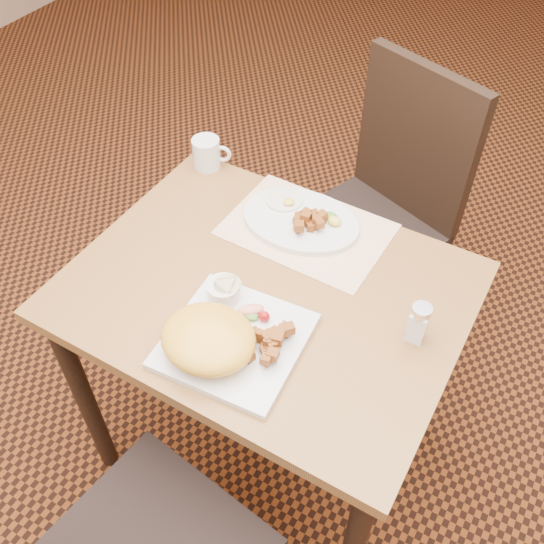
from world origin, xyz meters
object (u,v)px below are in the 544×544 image
at_px(plate_square, 235,341).
at_px(salt_shaker, 419,322).
at_px(coffee_mug, 207,153).
at_px(table, 266,316).
at_px(plate_oval, 301,221).
at_px(chair_far, 383,203).

xyz_separation_m(plate_square, salt_shaker, (0.33, 0.21, 0.04)).
bearing_deg(coffee_mug, table, -39.91).
bearing_deg(plate_square, coffee_mug, 129.43).
xyz_separation_m(salt_shaker, coffee_mug, (-0.73, 0.28, -0.01)).
distance_m(plate_oval, coffee_mug, 0.35).
xyz_separation_m(table, coffee_mug, (-0.37, 0.31, 0.15)).
relative_size(table, chair_far, 0.93).
height_order(plate_square, salt_shaker, salt_shaker).
relative_size(table, plate_oval, 2.96).
height_order(chair_far, plate_oval, chair_far).
height_order(table, salt_shaker, salt_shaker).
relative_size(table, coffee_mug, 8.47).
height_order(chair_far, salt_shaker, chair_far).
bearing_deg(plate_oval, plate_square, -81.87).
bearing_deg(chair_far, plate_square, 108.41).
bearing_deg(plate_square, plate_oval, 98.13).
distance_m(chair_far, plate_square, 0.86).
bearing_deg(chair_far, salt_shaker, 136.03).
distance_m(table, plate_square, 0.21).
xyz_separation_m(table, chair_far, (0.04, 0.66, -0.10)).
bearing_deg(salt_shaker, plate_square, -147.72).
height_order(plate_oval, salt_shaker, salt_shaker).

